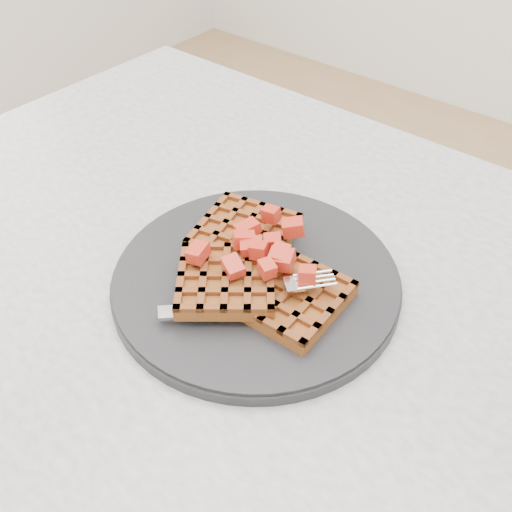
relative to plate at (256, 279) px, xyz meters
The scene contains 5 objects.
table 0.14m from the plate, 15.29° to the right, with size 1.20×0.80×0.75m.
plate is the anchor object (origin of this frame).
waffles 0.02m from the plate, 87.49° to the right, with size 0.21×0.20×0.03m.
strawberry_pile 0.05m from the plate, 143.13° to the right, with size 0.15×0.15×0.02m, color #A5160B, non-canonical shape.
fork 0.05m from the plate, 45.62° to the right, with size 0.02×0.18×0.02m, color silver, non-canonical shape.
Camera 1 is at (0.21, -0.31, 1.17)m, focal length 40.00 mm.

